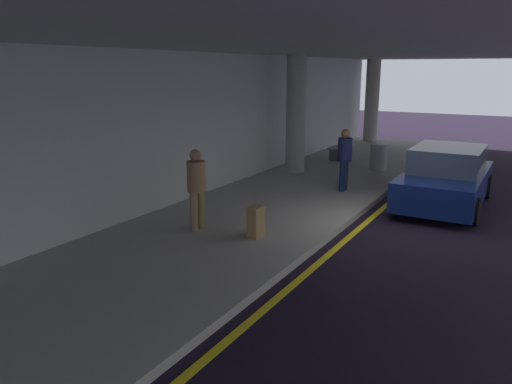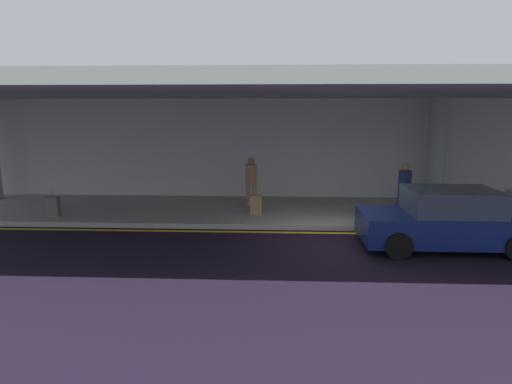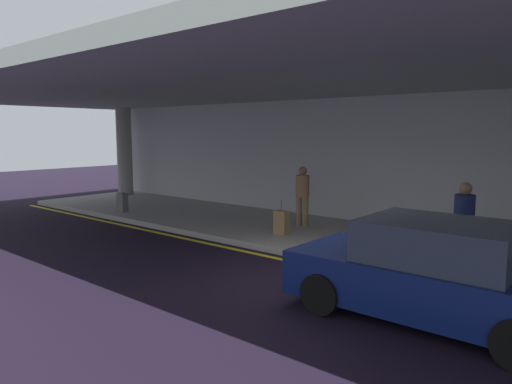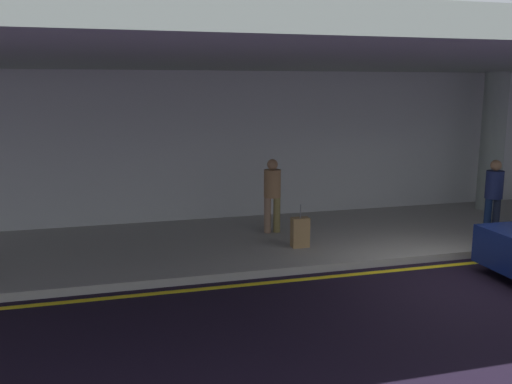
{
  "view_description": "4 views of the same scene",
  "coord_description": "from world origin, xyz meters",
  "px_view_note": "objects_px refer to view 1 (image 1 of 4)",
  "views": [
    {
      "loc": [
        -10.19,
        -2.4,
        3.4
      ],
      "look_at": [
        -1.82,
        2.42,
        0.96
      ],
      "focal_mm": 34.53,
      "sensor_mm": 36.0,
      "label": 1
    },
    {
      "loc": [
        -1.53,
        -11.28,
        3.4
      ],
      "look_at": [
        -2.16,
        2.12,
        0.89
      ],
      "focal_mm": 31.04,
      "sensor_mm": 36.0,
      "label": 2
    },
    {
      "loc": [
        4.95,
        -7.3,
        2.77
      ],
      "look_at": [
        -2.34,
        1.41,
        1.32
      ],
      "focal_mm": 32.93,
      "sensor_mm": 36.0,
      "label": 3
    },
    {
      "loc": [
        -5.95,
        -8.11,
        3.4
      ],
      "look_at": [
        -3.03,
        2.52,
        1.3
      ],
      "focal_mm": 38.57,
      "sensor_mm": 36.0,
      "label": 4
    }
  ],
  "objects_px": {
    "car_navy": "(446,178)",
    "traveler_with_luggage": "(345,156)",
    "suitcase_upright_secondary": "(256,222)",
    "person_waiting_for_ride": "(196,184)",
    "support_column_center": "(372,101)",
    "trash_bin_steel": "(379,157)",
    "support_column_left_mid": "(296,115)",
    "bench_metal": "(341,149)"
  },
  "relations": [
    {
      "from": "traveler_with_luggage",
      "to": "person_waiting_for_ride",
      "type": "bearing_deg",
      "value": 162.82
    },
    {
      "from": "bench_metal",
      "to": "suitcase_upright_secondary",
      "type": "bearing_deg",
      "value": -169.96
    },
    {
      "from": "car_navy",
      "to": "traveler_with_luggage",
      "type": "height_order",
      "value": "traveler_with_luggage"
    },
    {
      "from": "support_column_left_mid",
      "to": "car_navy",
      "type": "xyz_separation_m",
      "value": [
        -1.34,
        -4.83,
        -1.26
      ]
    },
    {
      "from": "support_column_left_mid",
      "to": "trash_bin_steel",
      "type": "xyz_separation_m",
      "value": [
        1.64,
        -2.26,
        -1.4
      ]
    },
    {
      "from": "person_waiting_for_ride",
      "to": "bench_metal",
      "type": "relative_size",
      "value": 1.05
    },
    {
      "from": "traveler_with_luggage",
      "to": "trash_bin_steel",
      "type": "height_order",
      "value": "traveler_with_luggage"
    },
    {
      "from": "support_column_center",
      "to": "car_navy",
      "type": "relative_size",
      "value": 0.89
    },
    {
      "from": "person_waiting_for_ride",
      "to": "trash_bin_steel",
      "type": "bearing_deg",
      "value": 112.0
    },
    {
      "from": "traveler_with_luggage",
      "to": "person_waiting_for_ride",
      "type": "height_order",
      "value": "same"
    },
    {
      "from": "support_column_left_mid",
      "to": "car_navy",
      "type": "relative_size",
      "value": 0.89
    },
    {
      "from": "bench_metal",
      "to": "person_waiting_for_ride",
      "type": "bearing_deg",
      "value": -177.84
    },
    {
      "from": "bench_metal",
      "to": "trash_bin_steel",
      "type": "distance_m",
      "value": 2.22
    },
    {
      "from": "trash_bin_steel",
      "to": "traveler_with_luggage",
      "type": "bearing_deg",
      "value": -179.89
    },
    {
      "from": "support_column_left_mid",
      "to": "traveler_with_luggage",
      "type": "bearing_deg",
      "value": -126.43
    },
    {
      "from": "car_navy",
      "to": "bench_metal",
      "type": "distance_m",
      "value": 6.13
    },
    {
      "from": "traveler_with_luggage",
      "to": "bench_metal",
      "type": "distance_m",
      "value": 5.0
    },
    {
      "from": "person_waiting_for_ride",
      "to": "suitcase_upright_secondary",
      "type": "distance_m",
      "value": 1.44
    },
    {
      "from": "person_waiting_for_ride",
      "to": "car_navy",
      "type": "bearing_deg",
      "value": 83.64
    },
    {
      "from": "traveler_with_luggage",
      "to": "suitcase_upright_secondary",
      "type": "height_order",
      "value": "traveler_with_luggage"
    },
    {
      "from": "traveler_with_luggage",
      "to": "bench_metal",
      "type": "relative_size",
      "value": 1.05
    },
    {
      "from": "person_waiting_for_ride",
      "to": "suitcase_upright_secondary",
      "type": "relative_size",
      "value": 1.87
    },
    {
      "from": "support_column_center",
      "to": "car_navy",
      "type": "height_order",
      "value": "support_column_center"
    },
    {
      "from": "person_waiting_for_ride",
      "to": "suitcase_upright_secondary",
      "type": "bearing_deg",
      "value": 41.82
    },
    {
      "from": "support_column_left_mid",
      "to": "person_waiting_for_ride",
      "type": "height_order",
      "value": "support_column_left_mid"
    },
    {
      "from": "support_column_center",
      "to": "suitcase_upright_secondary",
      "type": "distance_m",
      "value": 14.4
    },
    {
      "from": "person_waiting_for_ride",
      "to": "support_column_center",
      "type": "bearing_deg",
      "value": 125.39
    },
    {
      "from": "support_column_center",
      "to": "traveler_with_luggage",
      "type": "distance_m",
      "value": 9.97
    },
    {
      "from": "support_column_left_mid",
      "to": "car_navy",
      "type": "distance_m",
      "value": 5.17
    },
    {
      "from": "support_column_center",
      "to": "trash_bin_steel",
      "type": "height_order",
      "value": "support_column_center"
    },
    {
      "from": "traveler_with_luggage",
      "to": "trash_bin_steel",
      "type": "distance_m",
      "value": 3.35
    },
    {
      "from": "car_navy",
      "to": "support_column_left_mid",
      "type": "bearing_deg",
      "value": -103.09
    },
    {
      "from": "car_navy",
      "to": "person_waiting_for_ride",
      "type": "distance_m",
      "value": 6.45
    },
    {
      "from": "support_column_center",
      "to": "person_waiting_for_ride",
      "type": "distance_m",
      "value": 14.44
    },
    {
      "from": "car_navy",
      "to": "traveler_with_luggage",
      "type": "distance_m",
      "value": 2.62
    },
    {
      "from": "traveler_with_luggage",
      "to": "person_waiting_for_ride",
      "type": "xyz_separation_m",
      "value": [
        -4.72,
        1.43,
        0.0
      ]
    },
    {
      "from": "suitcase_upright_secondary",
      "to": "trash_bin_steel",
      "type": "relative_size",
      "value": 1.06
    },
    {
      "from": "support_column_left_mid",
      "to": "suitcase_upright_secondary",
      "type": "height_order",
      "value": "support_column_left_mid"
    },
    {
      "from": "person_waiting_for_ride",
      "to": "support_column_left_mid",
      "type": "bearing_deg",
      "value": 129.49
    },
    {
      "from": "car_navy",
      "to": "trash_bin_steel",
      "type": "height_order",
      "value": "car_navy"
    },
    {
      "from": "support_column_left_mid",
      "to": "trash_bin_steel",
      "type": "bearing_deg",
      "value": -54.05
    },
    {
      "from": "traveler_with_luggage",
      "to": "car_navy",
      "type": "bearing_deg",
      "value": -82.99
    }
  ]
}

